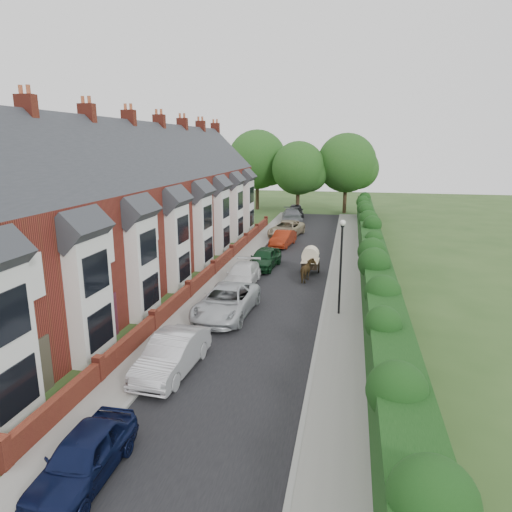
{
  "coord_description": "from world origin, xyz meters",
  "views": [
    {
      "loc": [
        3.73,
        -19.27,
        8.9
      ],
      "look_at": [
        -1.79,
        7.37,
        2.2
      ],
      "focal_mm": 32.0,
      "sensor_mm": 36.0,
      "label": 1
    }
  ],
  "objects_px": {
    "car_silver_b": "(226,302)",
    "car_green": "(264,258)",
    "car_grey": "(292,216)",
    "horse": "(308,271)",
    "car_beige": "(286,229)",
    "lamppost": "(341,256)",
    "car_white": "(242,275)",
    "car_black": "(296,210)",
    "horse_cart": "(310,259)",
    "car_red": "(283,238)",
    "car_silver_a": "(172,354)",
    "car_navy": "(83,457)"
  },
  "relations": [
    {
      "from": "car_red",
      "to": "car_black",
      "type": "distance_m",
      "value": 17.45
    },
    {
      "from": "lamppost",
      "to": "car_red",
      "type": "relative_size",
      "value": 1.22
    },
    {
      "from": "lamppost",
      "to": "car_black",
      "type": "bearing_deg",
      "value": 100.62
    },
    {
      "from": "car_black",
      "to": "horse",
      "type": "xyz_separation_m",
      "value": [
        4.11,
        -27.9,
        -0.02
      ]
    },
    {
      "from": "car_green",
      "to": "horse",
      "type": "height_order",
      "value": "car_green"
    },
    {
      "from": "car_silver_a",
      "to": "car_silver_b",
      "type": "distance_m",
      "value": 6.44
    },
    {
      "from": "car_white",
      "to": "car_green",
      "type": "xyz_separation_m",
      "value": [
        0.64,
        4.38,
        0.07
      ]
    },
    {
      "from": "lamppost",
      "to": "car_black",
      "type": "distance_m",
      "value": 34.43
    },
    {
      "from": "horse",
      "to": "car_red",
      "type": "bearing_deg",
      "value": -65.03
    },
    {
      "from": "car_white",
      "to": "car_red",
      "type": "height_order",
      "value": "car_red"
    },
    {
      "from": "lamppost",
      "to": "car_silver_a",
      "type": "relative_size",
      "value": 1.11
    },
    {
      "from": "horse",
      "to": "car_white",
      "type": "bearing_deg",
      "value": 29.78
    },
    {
      "from": "car_beige",
      "to": "horse",
      "type": "relative_size",
      "value": 3.15
    },
    {
      "from": "car_silver_b",
      "to": "car_green",
      "type": "relative_size",
      "value": 1.27
    },
    {
      "from": "car_silver_b",
      "to": "car_white",
      "type": "xyz_separation_m",
      "value": [
        -0.43,
        5.43,
        -0.1
      ]
    },
    {
      "from": "horse_cart",
      "to": "car_silver_a",
      "type": "bearing_deg",
      "value": -105.01
    },
    {
      "from": "car_white",
      "to": "horse_cart",
      "type": "bearing_deg",
      "value": 39.66
    },
    {
      "from": "car_navy",
      "to": "car_black",
      "type": "bearing_deg",
      "value": 89.03
    },
    {
      "from": "car_navy",
      "to": "horse",
      "type": "distance_m",
      "value": 20.09
    },
    {
      "from": "car_green",
      "to": "car_red",
      "type": "bearing_deg",
      "value": 93.78
    },
    {
      "from": "car_beige",
      "to": "lamppost",
      "type": "bearing_deg",
      "value": -64.65
    },
    {
      "from": "lamppost",
      "to": "horse",
      "type": "xyz_separation_m",
      "value": [
        -2.21,
        5.84,
        -2.56
      ]
    },
    {
      "from": "car_silver_b",
      "to": "horse",
      "type": "bearing_deg",
      "value": 65.31
    },
    {
      "from": "car_silver_b",
      "to": "horse",
      "type": "relative_size",
      "value": 3.22
    },
    {
      "from": "car_white",
      "to": "car_black",
      "type": "relative_size",
      "value": 1.06
    },
    {
      "from": "car_white",
      "to": "horse_cart",
      "type": "xyz_separation_m",
      "value": [
        4.07,
        3.51,
        0.43
      ]
    },
    {
      "from": "car_navy",
      "to": "horse_cart",
      "type": "xyz_separation_m",
      "value": [
        4.19,
        21.52,
        0.43
      ]
    },
    {
      "from": "car_red",
      "to": "car_white",
      "type": "bearing_deg",
      "value": -86.38
    },
    {
      "from": "car_red",
      "to": "car_black",
      "type": "bearing_deg",
      "value": 100.75
    },
    {
      "from": "car_red",
      "to": "horse_cart",
      "type": "bearing_deg",
      "value": -61.85
    },
    {
      "from": "car_beige",
      "to": "horse",
      "type": "bearing_deg",
      "value": -66.81
    },
    {
      "from": "car_navy",
      "to": "car_beige",
      "type": "distance_m",
      "value": 34.48
    },
    {
      "from": "car_black",
      "to": "horse_cart",
      "type": "distance_m",
      "value": 26.35
    },
    {
      "from": "car_silver_a",
      "to": "horse_cart",
      "type": "relative_size",
      "value": 1.71
    },
    {
      "from": "car_grey",
      "to": "horse",
      "type": "distance_m",
      "value": 23.13
    },
    {
      "from": "car_grey",
      "to": "car_silver_a",
      "type": "bearing_deg",
      "value": -99.19
    },
    {
      "from": "lamppost",
      "to": "car_white",
      "type": "distance_m",
      "value": 8.01
    },
    {
      "from": "lamppost",
      "to": "horse_cart",
      "type": "height_order",
      "value": "lamppost"
    },
    {
      "from": "car_grey",
      "to": "horse",
      "type": "xyz_separation_m",
      "value": [
        3.96,
        -22.78,
        -0.07
      ]
    },
    {
      "from": "car_beige",
      "to": "car_navy",
      "type": "bearing_deg",
      "value": -81.24
    },
    {
      "from": "car_red",
      "to": "lamppost",
      "type": "bearing_deg",
      "value": -63.91
    },
    {
      "from": "car_silver_b",
      "to": "car_black",
      "type": "relative_size",
      "value": 1.26
    },
    {
      "from": "car_red",
      "to": "car_silver_b",
      "type": "bearing_deg",
      "value": -83.7
    },
    {
      "from": "car_black",
      "to": "horse_cart",
      "type": "relative_size",
      "value": 1.64
    },
    {
      "from": "horse_cart",
      "to": "car_silver_b",
      "type": "bearing_deg",
      "value": -112.15
    },
    {
      "from": "lamppost",
      "to": "car_white",
      "type": "bearing_deg",
      "value": 146.11
    },
    {
      "from": "car_grey",
      "to": "horse",
      "type": "height_order",
      "value": "car_grey"
    },
    {
      "from": "car_silver_a",
      "to": "car_silver_b",
      "type": "bearing_deg",
      "value": 89.04
    },
    {
      "from": "car_white",
      "to": "car_black",
      "type": "distance_m",
      "value": 29.53
    },
    {
      "from": "car_grey",
      "to": "horse_cart",
      "type": "relative_size",
      "value": 2.04
    }
  ]
}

